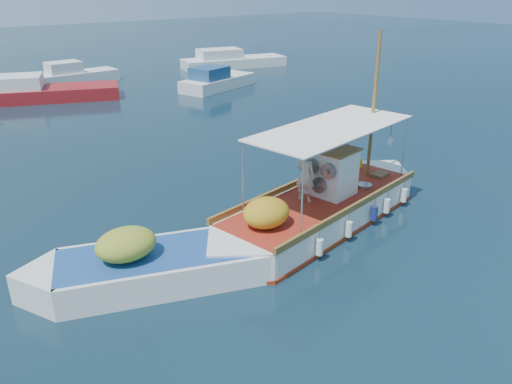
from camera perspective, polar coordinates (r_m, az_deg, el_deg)
ground at (r=15.84m, az=3.43°, el=-3.31°), size 160.00×160.00×0.00m
fishing_caique at (r=15.56m, az=7.32°, el=-1.90°), size 9.40×3.64×5.81m
dinghy at (r=12.91m, az=-10.56°, el=-8.43°), size 6.80×3.75×1.77m
bg_boat_n at (r=34.87m, az=-24.44°, el=10.27°), size 10.44×6.40×1.80m
bg_boat_ne at (r=35.57m, az=-4.57°, el=12.44°), size 6.20×3.80×1.80m
bg_boat_e at (r=44.74m, az=-2.88°, el=14.67°), size 9.33×4.64×1.80m
bg_boat_far_n at (r=39.89m, az=-20.05°, el=12.32°), size 5.86×2.21×1.80m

